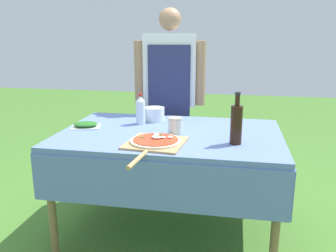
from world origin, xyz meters
The scene contains 9 objects.
ground_plane centered at (0.00, 0.00, 0.00)m, with size 12.00×12.00×0.00m, color #477A2D.
prep_table centered at (0.00, 0.00, 0.65)m, with size 1.45×0.96×0.73m.
person_cook centered at (-0.13, 0.67, 0.92)m, with size 0.58×0.23×1.56m.
pizza_on_peel centered at (-0.04, -0.28, 0.75)m, with size 0.36×0.60×0.05m.
oil_bottle centered at (0.42, -0.18, 0.86)m, with size 0.07×0.07×0.31m.
water_bottle centered at (-0.25, 0.18, 0.84)m, with size 0.07×0.07×0.22m.
herb_container centered at (-0.59, 0.01, 0.75)m, with size 0.22×0.19×0.04m.
mixing_tub centered at (-0.17, 0.29, 0.78)m, with size 0.15×0.15×0.10m, color silver.
sauce_jar centered at (0.04, -0.05, 0.78)m, with size 0.09×0.09×0.11m.
Camera 1 is at (0.41, -2.21, 1.36)m, focal length 38.00 mm.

